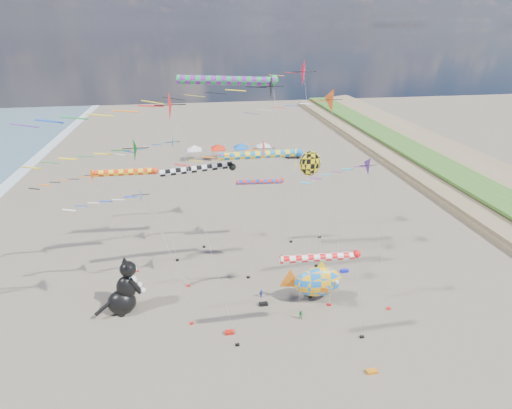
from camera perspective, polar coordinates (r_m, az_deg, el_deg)
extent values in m
plane|color=brown|center=(35.71, 4.15, -23.70)|extent=(260.00, 260.00, 0.00)
cone|color=#1852B5|center=(40.57, -15.13, 1.54)|extent=(1.84, 1.97, 2.03)
cylinder|color=#B2B2B2|center=(42.87, -12.24, -5.36)|extent=(3.14, 0.02, 11.40)
cube|color=black|center=(45.76, -9.63, -11.35)|extent=(0.36, 0.24, 0.20)
cone|color=#E15513|center=(44.17, 10.84, 14.60)|extent=(2.62, 2.80, 2.89)
cylinder|color=#B2B2B2|center=(47.11, 11.32, 2.88)|extent=(2.45, 0.02, 19.39)
cube|color=black|center=(51.71, 11.73, -7.00)|extent=(0.36, 0.24, 0.20)
cone|color=#12911F|center=(32.59, -16.28, 7.78)|extent=(2.10, 2.25, 2.32)
cylinder|color=#B2B2B2|center=(35.86, -12.39, -5.76)|extent=(2.85, 0.02, 17.77)
cube|color=black|center=(40.82, -9.20, -16.39)|extent=(0.36, 0.24, 0.20)
cone|color=red|center=(28.04, -9.89, 13.49)|extent=(2.28, 2.44, 2.51)
cylinder|color=#B2B2B2|center=(31.79, -5.78, -5.63)|extent=(3.06, 0.02, 21.41)
cube|color=black|center=(38.26, -2.68, -19.37)|extent=(0.36, 0.24, 0.20)
cone|color=red|center=(35.75, 4.25, 7.85)|extent=(2.16, 2.31, 2.39)
cylinder|color=#B2B2B2|center=(39.22, 6.17, -3.66)|extent=(3.23, 0.02, 16.43)
cube|color=black|center=(43.98, 7.76, -12.87)|extent=(0.36, 0.24, 0.20)
cone|color=red|center=(48.04, 7.91, 18.22)|extent=(3.13, 3.35, 3.45)
cylinder|color=#B2B2B2|center=(50.64, 8.54, 5.94)|extent=(2.46, 0.02, 21.62)
cube|color=black|center=(55.24, 9.07, -4.61)|extent=(0.36, 0.24, 0.20)
cone|color=#4E228F|center=(35.52, 16.81, 5.26)|extent=(1.65, 1.76, 1.82)
cylinder|color=#B2B2B2|center=(39.32, 17.69, -5.43)|extent=(3.39, 0.02, 15.55)
cube|color=black|center=(44.17, 18.43, -13.90)|extent=(0.36, 0.24, 0.20)
cone|color=#14B3D7|center=(47.33, -10.57, 8.74)|extent=(1.71, 1.83, 1.88)
cylinder|color=#B2B2B2|center=(49.63, -8.91, 0.92)|extent=(1.83, 0.02, 14.16)
cube|color=black|center=(52.75, -7.44, -5.99)|extent=(0.36, 0.24, 0.20)
cone|color=black|center=(40.51, 4.87, 16.49)|extent=(2.44, 2.61, 2.69)
cylinder|color=#B2B2B2|center=(43.68, 6.94, 2.65)|extent=(4.02, 0.02, 21.08)
cube|color=black|center=(48.99, 8.60, -8.65)|extent=(0.36, 0.24, 0.20)
cone|color=#E23D03|center=(44.90, -21.75, 3.69)|extent=(1.77, 1.90, 1.96)
cylinder|color=#B2B2B2|center=(46.91, -19.08, -3.06)|extent=(2.64, 0.02, 12.03)
cube|color=black|center=(49.56, -16.64, -9.07)|extent=(0.36, 0.24, 0.20)
cylinder|color=red|center=(33.25, 8.96, -7.47)|extent=(6.51, 0.65, 0.65)
sphere|color=red|center=(34.32, 14.18, -6.88)|extent=(0.68, 0.68, 0.68)
cylinder|color=#B2B2B2|center=(37.11, 14.55, -12.83)|extent=(1.52, 0.02, 9.17)
cube|color=black|center=(40.18, 14.89, -17.79)|extent=(0.36, 0.24, 0.20)
cylinder|color=black|center=(40.08, -8.50, 5.05)|extent=(7.16, 0.70, 0.70)
sphere|color=black|center=(40.25, -3.38, 5.36)|extent=(0.73, 0.73, 0.73)
cylinder|color=#B2B2B2|center=(42.97, -2.17, -3.12)|extent=(1.52, 0.02, 13.48)
cube|color=black|center=(46.48, -1.11, -10.34)|extent=(0.36, 0.24, 0.20)
cylinder|color=green|center=(42.21, -4.29, 17.25)|extent=(9.80, 0.90, 0.90)
sphere|color=green|center=(42.91, 2.55, 17.41)|extent=(0.95, 0.95, 0.95)
cylinder|color=#B2B2B2|center=(45.59, 3.23, 3.94)|extent=(1.52, 0.02, 21.39)
cube|color=black|center=(50.39, 3.79, -7.38)|extent=(0.36, 0.24, 0.20)
cylinder|color=blue|center=(39.94, 0.54, 7.15)|extent=(8.10, 0.75, 0.75)
sphere|color=blue|center=(40.79, 6.20, 7.38)|extent=(0.79, 0.79, 0.79)
cylinder|color=#B2B2B2|center=(43.67, 6.72, -1.88)|extent=(1.52, 0.02, 14.74)
cube|color=black|center=(47.49, 7.18, -9.72)|extent=(0.36, 0.24, 0.20)
cylinder|color=red|center=(49.08, 0.43, 3.27)|extent=(5.72, 0.61, 0.61)
sphere|color=red|center=(49.60, 3.69, 3.45)|extent=(0.64, 0.64, 0.64)
cylinder|color=#B2B2B2|center=(51.51, 4.38, -1.15)|extent=(1.52, 0.02, 8.92)
cube|color=black|center=(53.68, 5.01, -5.30)|extent=(0.36, 0.24, 0.20)
cylinder|color=red|center=(46.02, -18.39, 4.39)|extent=(6.70, 0.74, 0.74)
sphere|color=red|center=(45.58, -14.24, 4.70)|extent=(0.78, 0.78, 0.78)
cylinder|color=#B2B2B2|center=(47.74, -12.63, -1.92)|extent=(1.52, 0.02, 11.81)
cube|color=black|center=(50.47, -11.17, -7.79)|extent=(0.36, 0.24, 0.20)
ellipsoid|color=yellow|center=(41.20, 7.75, 5.82)|extent=(2.20, 0.40, 2.64)
cone|color=yellow|center=(40.80, 5.72, 5.74)|extent=(0.12, 1.80, 1.80)
cylinder|color=#B2B2B2|center=(43.23, 8.89, -3.14)|extent=(2.03, 2.03, 13.61)
cube|color=black|center=(46.18, 9.93, -11.02)|extent=(0.36, 0.24, 0.20)
ellipsoid|color=blue|center=(42.31, 8.87, -10.84)|extent=(5.34, 3.00, 3.36)
cone|color=orange|center=(41.59, 4.97, -11.29)|extent=(2.44, 0.64, 2.46)
cone|color=yellow|center=(41.44, 9.32, -8.90)|extent=(1.77, 0.48, 1.79)
cylinder|color=#B2B2B2|center=(43.12, 10.46, -12.61)|extent=(0.39, 1.05, 1.83)
cube|color=red|center=(43.18, 10.38, -13.88)|extent=(0.36, 0.24, 0.20)
imported|color=#928E9F|center=(43.02, 6.54, -12.57)|extent=(0.60, 0.40, 1.62)
imported|color=#217E34|center=(40.85, 6.41, -15.43)|extent=(0.60, 0.55, 1.00)
imported|color=#2E36B7|center=(43.39, 0.75, -12.59)|extent=(0.59, 0.45, 0.94)
cube|color=red|center=(39.40, -3.77, -17.75)|extent=(0.90, 0.44, 0.30)
cube|color=orange|center=(37.27, 16.21, -21.93)|extent=(0.90, 0.44, 0.30)
cube|color=#1416C9|center=(48.56, 12.51, -9.25)|extent=(0.90, 0.44, 0.30)
cube|color=black|center=(42.52, 1.07, -14.02)|extent=(0.90, 0.44, 0.30)
cube|color=silver|center=(86.62, -8.78, 7.71)|extent=(3.00, 3.00, 0.15)
pyramid|color=silver|center=(86.33, -8.82, 8.38)|extent=(4.20, 4.20, 1.00)
cylinder|color=#999999|center=(85.72, -9.59, 6.67)|extent=(0.08, 0.08, 2.20)
cylinder|color=#999999|center=(85.72, -7.84, 6.79)|extent=(0.08, 0.08, 2.20)
cylinder|color=#999999|center=(88.20, -9.60, 7.17)|extent=(0.08, 0.08, 2.20)
cylinder|color=#999999|center=(88.21, -7.90, 7.28)|extent=(0.08, 0.08, 2.20)
cube|color=red|center=(86.77, -5.45, 7.91)|extent=(3.00, 3.00, 0.15)
pyramid|color=red|center=(86.49, -5.48, 8.58)|extent=(4.20, 4.20, 1.00)
cylinder|color=#999999|center=(85.79, -6.23, 6.89)|extent=(0.08, 0.08, 2.20)
cylinder|color=#999999|center=(85.95, -4.49, 6.99)|extent=(0.08, 0.08, 2.20)
cylinder|color=#999999|center=(88.28, -6.33, 7.38)|extent=(0.08, 0.08, 2.20)
cylinder|color=#999999|center=(88.43, -4.64, 7.48)|extent=(0.08, 0.08, 2.20)
cube|color=blue|center=(87.21, -2.14, 8.09)|extent=(3.00, 3.00, 0.15)
pyramid|color=blue|center=(86.93, -2.16, 8.75)|extent=(4.20, 4.20, 1.00)
cylinder|color=#999999|center=(86.16, -2.89, 7.08)|extent=(0.08, 0.08, 2.20)
cylinder|color=#999999|center=(86.47, -1.16, 7.16)|extent=(0.08, 0.08, 2.20)
cylinder|color=#999999|center=(88.64, -3.08, 7.56)|extent=(0.08, 0.08, 2.20)
cylinder|color=#999999|center=(88.93, -1.40, 7.65)|extent=(0.08, 0.08, 2.20)
cube|color=silver|center=(87.93, 1.12, 8.24)|extent=(3.00, 3.00, 0.15)
pyramid|color=silver|center=(87.65, 1.13, 8.90)|extent=(4.20, 4.20, 1.00)
cylinder|color=#999999|center=(86.82, 0.42, 7.24)|extent=(0.08, 0.08, 2.20)
cylinder|color=#999999|center=(87.27, 2.12, 7.31)|extent=(0.08, 0.08, 2.20)
cylinder|color=#999999|center=(89.27, 0.14, 7.72)|extent=(0.08, 0.08, 2.20)
cylinder|color=#999999|center=(89.71, 1.79, 7.79)|extent=(0.08, 0.08, 2.20)
imported|color=#26262D|center=(87.80, 5.28, 6.97)|extent=(3.54, 2.02, 1.14)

